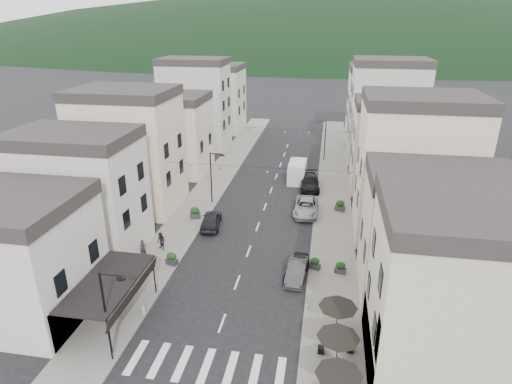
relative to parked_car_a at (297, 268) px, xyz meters
The scene contains 27 objects.
sidewalk_left 22.67m from the parked_car_a, 122.27° to the left, with size 4.00×76.00×0.12m, color slate.
sidewalk_right 19.39m from the parked_car_a, 81.39° to the left, with size 4.00×76.00×0.12m, color slate.
hill_backdrop 287.20m from the parked_car_a, 90.92° to the left, with size 640.00×360.00×70.00m, color black.
bistro_building 13.95m from the parked_car_a, 41.76° to the right, with size 10.00×8.00×10.00m, color #C0B598.
boutique_awning 14.41m from the parked_car_a, 146.51° to the right, with size 3.77×7.50×3.28m.
buildings_row_left 31.86m from the parked_car_a, 127.48° to the left, with size 10.20×54.16×14.00m.
buildings_row_right 26.34m from the parked_car_a, 67.38° to the left, with size 10.20×54.16×14.50m.
cafe_terrace 10.64m from the parked_car_a, 72.84° to the right, with size 2.50×8.10×2.53m.
streetlamp_left_near 15.33m from the parked_car_a, 133.87° to the right, with size 1.70×0.56×6.00m.
streetlamp_left_far 17.05m from the parked_car_a, 128.38° to the left, with size 1.70×0.56×6.00m.
streetlamp_right_far 31.33m from the parked_car_a, 87.76° to the left, with size 1.70×0.56×6.00m.
bollards 8.67m from the parked_car_a, 122.08° to the right, with size 11.66×10.26×0.60m.
bunting_near 11.38m from the parked_car_a, 116.66° to the left, with size 19.00×0.28×0.62m.
bunting_far 26.05m from the parked_car_a, 100.36° to the left, with size 19.00×0.28×0.62m.
parked_car_a is the anchor object (origin of this frame).
parked_car_b 0.44m from the parked_car_a, 90.00° to the right, with size 1.43×4.11×1.35m, color #323234.
parked_car_c 12.17m from the parked_car_a, 90.00° to the left, with size 2.53×5.49×1.52m, color #919499.
parked_car_d 19.48m from the parked_car_a, 90.00° to the left, with size 2.28×5.61×1.63m, color black.
parked_car_e 11.76m from the parked_car_a, 141.50° to the left, with size 1.84×4.57×1.56m, color black.
delivery_van 22.31m from the parked_car_a, 94.52° to the left, with size 2.16×5.39×2.58m.
pedestrian_a 13.46m from the parked_car_a, behind, with size 0.59×0.39×1.62m, color black.
pedestrian_b 12.54m from the parked_car_a, behind, with size 0.82×0.64×1.68m, color black.
planter_la 10.60m from the parked_car_a, behind, with size 1.11×0.83×1.10m.
planter_lb 14.36m from the parked_car_a, 142.13° to the left, with size 1.24×0.91×1.24m.
planter_ra 1.77m from the parked_car_a, 37.71° to the left, with size 1.02×0.82×1.01m.
planter_rb 3.59m from the parked_car_a, 12.50° to the left, with size 0.99×0.69×1.01m.
planter_rc 13.76m from the parked_car_a, 74.74° to the left, with size 1.16×0.80×1.19m.
Camera 1 is at (6.33, -17.17, 19.52)m, focal length 30.00 mm.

